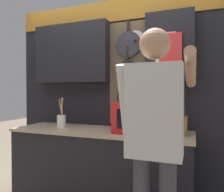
# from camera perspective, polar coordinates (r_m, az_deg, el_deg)

# --- Properties ---
(base_cabinet_counter) EXTENTS (1.97, 0.60, 0.90)m
(base_cabinet_counter) POSITION_cam_1_polar(r_m,az_deg,el_deg) (2.54, -3.21, -18.94)
(base_cabinet_counter) COLOR black
(base_cabinet_counter) RESTS_ON ground_plane
(back_wall_unit) EXTENTS (2.54, 0.23, 2.41)m
(back_wall_unit) POSITION_cam_1_polar(r_m,az_deg,el_deg) (2.64, -1.26, 4.58)
(back_wall_unit) COLOR black
(back_wall_unit) RESTS_ON ground_plane
(microwave) EXTENTS (0.53, 0.40, 0.31)m
(microwave) POSITION_cam_1_polar(r_m,az_deg,el_deg) (2.26, 7.89, -5.54)
(microwave) COLOR red
(microwave) RESTS_ON base_cabinet_counter
(knife_block) EXTENTS (0.11, 0.15, 0.25)m
(knife_block) POSITION_cam_1_polar(r_m,az_deg,el_deg) (2.22, 17.58, -7.29)
(knife_block) COLOR brown
(knife_block) RESTS_ON base_cabinet_counter
(utensil_crock) EXTENTS (0.10, 0.10, 0.35)m
(utensil_crock) POSITION_cam_1_polar(r_m,az_deg,el_deg) (2.66, -13.10, -5.89)
(utensil_crock) COLOR white
(utensil_crock) RESTS_ON base_cabinet_counter
(person) EXTENTS (0.54, 0.67, 1.75)m
(person) POSITION_cam_1_polar(r_m,az_deg,el_deg) (1.58, 11.12, -8.52)
(person) COLOR #383842
(person) RESTS_ON ground_plane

